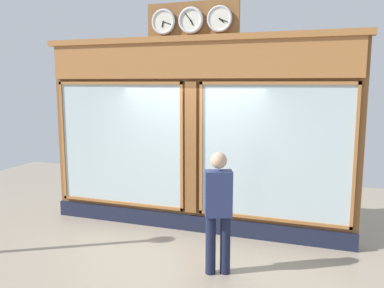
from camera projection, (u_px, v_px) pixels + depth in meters
shop_facade at (194, 134)px, 6.96m from camera, size 5.58×0.42×3.91m
pedestrian at (218, 208)px, 5.37m from camera, size 0.42×0.33×1.69m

